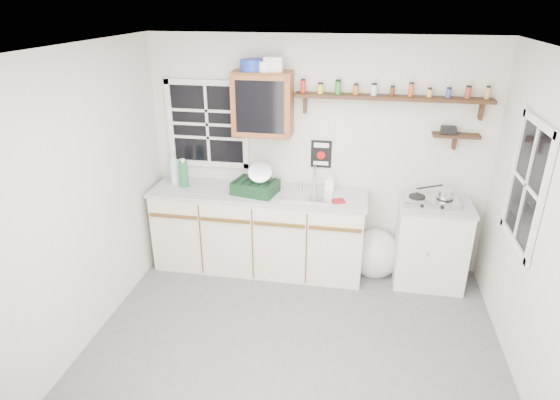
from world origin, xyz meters
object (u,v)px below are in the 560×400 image
at_px(main_cabinet, 259,230).
at_px(spice_shelf, 390,97).
at_px(dish_rack, 257,184).
at_px(hotplate, 430,201).
at_px(upper_cabinet, 263,104).
at_px(right_cabinet, 430,243).

relative_size(main_cabinet, spice_shelf, 1.21).
bearing_deg(dish_rack, spice_shelf, 23.41).
xyz_separation_m(spice_shelf, hotplate, (0.48, -0.21, -0.98)).
bearing_deg(main_cabinet, hotplate, 0.18).
bearing_deg(hotplate, spice_shelf, 154.71).
bearing_deg(upper_cabinet, hotplate, -4.55).
relative_size(spice_shelf, dish_rack, 3.80).
bearing_deg(right_cabinet, hotplate, -161.81).
bearing_deg(spice_shelf, upper_cabinet, -176.85).
height_order(right_cabinet, hotplate, hotplate).
distance_m(right_cabinet, dish_rack, 1.92).
relative_size(main_cabinet, dish_rack, 4.60).
height_order(upper_cabinet, dish_rack, upper_cabinet).
bearing_deg(main_cabinet, right_cabinet, 0.79).
distance_m(main_cabinet, spice_shelf, 1.97).
xyz_separation_m(spice_shelf, dish_rack, (-1.29, -0.26, -0.90)).
bearing_deg(hotplate, dish_rack, 179.61).
bearing_deg(hotplate, upper_cabinet, 173.48).
bearing_deg(dish_rack, right_cabinet, 14.33).
bearing_deg(right_cabinet, spice_shelf, 160.92).
relative_size(spice_shelf, hotplate, 3.51).
relative_size(upper_cabinet, spice_shelf, 0.34).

